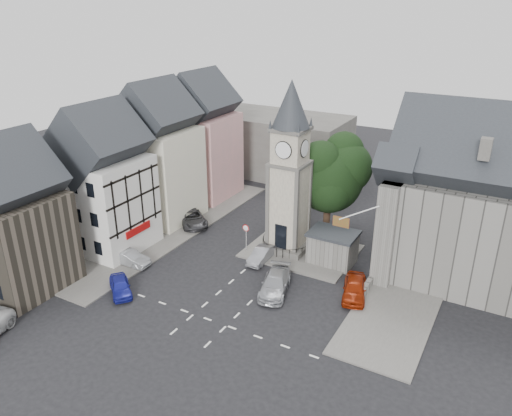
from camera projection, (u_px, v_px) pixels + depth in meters
The scene contains 24 objects.
ground at pixel (246, 286), 42.40m from camera, with size 120.00×120.00×0.00m, color black.
pavement_west at pixel (173, 228), 52.81m from camera, with size 6.00×30.00×0.14m, color #595651.
pavement_east at pixel (411, 279), 43.39m from camera, with size 6.00×26.00×0.14m, color #595651.
central_island at pixel (301, 251), 48.11m from camera, with size 10.00×8.00×0.16m, color #595651.
road_markings at pixel (210, 320), 37.98m from camera, with size 20.00×8.00×0.01m, color silver.
clock_tower at pixel (290, 169), 45.63m from camera, with size 4.86×4.86×16.25m.
stone_shelter at pixel (333, 247), 45.65m from camera, with size 4.30×3.30×3.08m.
town_tree at pixel (330, 169), 49.20m from camera, with size 7.20×7.20×10.80m.
warning_sign_post at pixel (246, 232), 47.40m from camera, with size 0.70×0.19×2.85m.
terrace_pink at pixel (202, 143), 59.64m from camera, with size 8.10×7.60×12.80m.
terrace_cream at pixel (158, 160), 53.22m from camera, with size 8.10×7.60×12.80m.
terrace_tudor at pixel (104, 187), 46.95m from camera, with size 8.10×7.60×12.00m.
building_sw_stone at pixel (11, 227), 40.73m from camera, with size 8.60×7.60×10.40m.
backdrop_west at pixel (273, 144), 68.71m from camera, with size 20.00×10.00×8.00m, color #4C4944.
east_building at pixel (472, 210), 41.75m from camera, with size 14.40×11.40×12.60m.
east_boundary_wall at pixel (386, 258), 46.10m from camera, with size 0.40×16.00×0.90m, color #5E5C57.
flagpole at pixel (359, 213), 39.26m from camera, with size 3.68×0.10×2.74m.
car_west_blue at pixel (120, 286), 41.17m from camera, with size 1.55×3.85×1.31m, color navy.
car_west_silver at pixel (129, 258), 45.62m from camera, with size 1.43×4.11×1.35m, color gray.
car_west_grey at pixel (192, 217), 53.69m from camera, with size 2.56×5.55×1.54m, color #303033.
car_island_silver at pixel (261, 255), 46.21m from camera, with size 1.34×3.84×1.27m, color gray.
car_island_east at pixel (275, 283), 41.37m from camera, with size 2.13×5.23×1.52m, color #9DA0A5.
car_east_red at pixel (355, 288), 40.67m from camera, with size 1.84×4.58×1.56m, color maroon.
pedestrian at pixel (378, 268), 43.58m from camera, with size 0.62×0.41×1.70m, color beige.
Camera 1 is at (18.54, -31.35, 22.72)m, focal length 35.00 mm.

